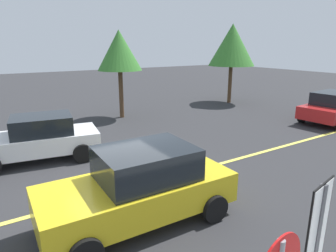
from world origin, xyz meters
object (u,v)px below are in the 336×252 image
at_px(speed_limit_sign, 315,247).
at_px(car_red_crossing, 335,107).
at_px(car_yellow_near_curb, 140,186).
at_px(tree_centre_verge, 232,45).
at_px(tree_left_verge, 119,51).
at_px(car_white_mid_road, 39,138).

bearing_deg(speed_limit_sign, car_red_crossing, 27.56).
xyz_separation_m(car_yellow_near_curb, tree_centre_verge, (11.76, 9.50, 3.01)).
xyz_separation_m(car_yellow_near_curb, tree_left_verge, (3.68, 9.43, 2.72)).
bearing_deg(car_red_crossing, tree_left_verge, 142.68).
relative_size(speed_limit_sign, car_yellow_near_curb, 0.58).
xyz_separation_m(car_white_mid_road, tree_left_verge, (4.94, 4.26, 2.79)).
bearing_deg(car_white_mid_road, car_red_crossing, -10.43).
xyz_separation_m(tree_left_verge, tree_centre_verge, (8.09, 0.06, 0.28)).
xyz_separation_m(speed_limit_sign, tree_left_verge, (3.54, 13.32, 1.81)).
bearing_deg(speed_limit_sign, tree_left_verge, 75.11).
xyz_separation_m(car_yellow_near_curb, car_white_mid_road, (-1.26, 5.17, -0.06)).
distance_m(speed_limit_sign, tree_left_verge, 13.90).
bearing_deg(car_red_crossing, tree_centre_verge, 97.01).
bearing_deg(car_yellow_near_curb, tree_left_verge, 68.70).
height_order(speed_limit_sign, tree_centre_verge, tree_centre_verge).
bearing_deg(speed_limit_sign, tree_centre_verge, 49.02).
bearing_deg(tree_left_verge, car_white_mid_road, -139.22).
height_order(car_white_mid_road, tree_left_verge, tree_left_verge).
relative_size(speed_limit_sign, tree_centre_verge, 0.48).
relative_size(car_white_mid_road, tree_centre_verge, 0.81).
height_order(speed_limit_sign, tree_left_verge, tree_left_verge).
relative_size(car_yellow_near_curb, tree_left_verge, 0.93).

